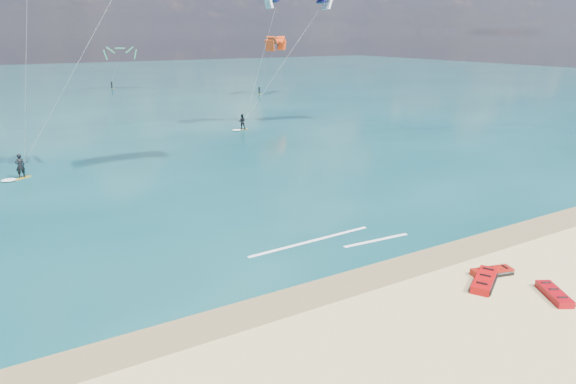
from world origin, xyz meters
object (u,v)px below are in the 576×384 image
at_px(packed_kite_right, 554,297).
at_px(kitesurfer_far, 271,51).
at_px(packed_kite_left, 484,284).
at_px(kitesurfer_main, 47,49).
at_px(packed_kite_mid, 492,275).

relative_size(packed_kite_right, kitesurfer_far, 0.13).
bearing_deg(packed_kite_left, packed_kite_right, -85.57).
relative_size(packed_kite_left, kitesurfer_main, 0.14).
distance_m(packed_kite_right, kitesurfer_main, 36.16).
bearing_deg(packed_kite_left, kitesurfer_main, 87.47).
bearing_deg(kitesurfer_far, kitesurfer_main, -148.99).
xyz_separation_m(packed_kite_left, kitesurfer_far, (10.93, 40.53, 9.30)).
bearing_deg(packed_kite_right, kitesurfer_far, 16.92).
relative_size(packed_kite_left, kitesurfer_far, 0.16).
height_order(packed_kite_mid, kitesurfer_main, kitesurfer_main).
distance_m(kitesurfer_main, kitesurfer_far, 28.28).
relative_size(packed_kite_left, packed_kite_right, 1.22).
relative_size(packed_kite_mid, kitesurfer_far, 0.13).
height_order(packed_kite_mid, packed_kite_right, packed_kite_right).
bearing_deg(packed_kite_mid, kitesurfer_far, 90.93).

